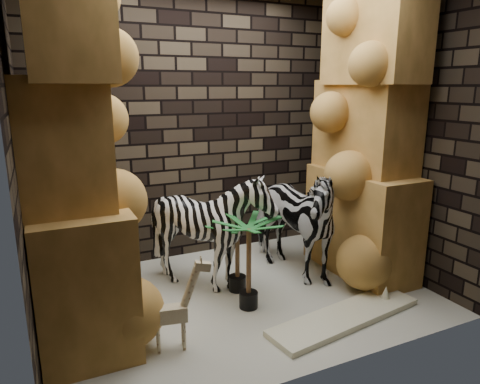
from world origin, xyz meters
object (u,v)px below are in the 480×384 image
giraffe_toy (170,304)px  palm_back (249,264)px  palm_front (237,255)px  zebra_right (289,211)px  surfboard (345,317)px  zebra_left (211,236)px

giraffe_toy → palm_back: size_ratio=0.88×
palm_front → palm_back: 0.36m
zebra_right → giraffe_toy: bearing=-162.3°
palm_front → surfboard: bearing=-55.5°
zebra_right → zebra_left: (-0.85, 0.05, -0.16)m
giraffe_toy → zebra_left: bearing=63.3°
palm_back → surfboard: size_ratio=0.57×
zebra_right → surfboard: zebra_right is taller
giraffe_toy → surfboard: size_ratio=0.50×
zebra_left → surfboard: zebra_left is taller
giraffe_toy → palm_back: (0.82, 0.32, 0.05)m
zebra_right → palm_front: bearing=-179.8°
zebra_left → giraffe_toy: (-0.66, -0.84, -0.17)m
palm_front → palm_back: size_ratio=0.86×
palm_back → surfboard: bearing=-39.2°
zebra_right → surfboard: 1.22m
giraffe_toy → palm_back: palm_back is taller
zebra_right → surfboard: size_ratio=0.95×
giraffe_toy → palm_front: (0.87, 0.67, -0.01)m
zebra_left → palm_back: (0.16, -0.52, -0.12)m
zebra_left → surfboard: bearing=-48.7°
zebra_left → palm_front: size_ratio=1.64×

